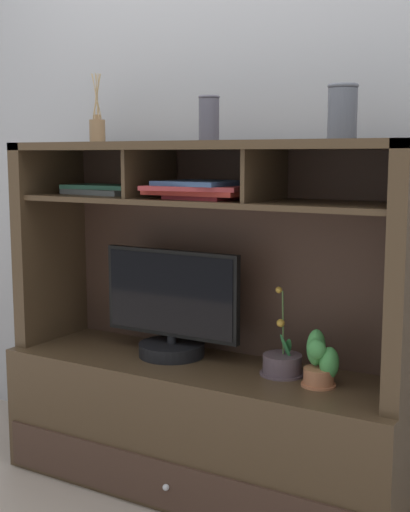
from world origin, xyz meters
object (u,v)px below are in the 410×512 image
(tv_monitor, at_px, (171,312))
(ceramic_vase, at_px, (342,112))
(diffuser_bottle, at_px, (97,130))
(accent_vase, at_px, (209,119))
(potted_fern, at_px, (320,363))
(potted_orchid, at_px, (282,364))
(media_console, at_px, (206,387))
(magazine_stack_centre, at_px, (200,189))
(magazine_stack_left, at_px, (107,189))

(tv_monitor, bearing_deg, ceramic_vase, -0.59)
(diffuser_bottle, bearing_deg, accent_vase, 1.05)
(potted_fern, distance_m, accent_vase, 0.96)
(potted_orchid, height_order, diffuser_bottle, diffuser_bottle)
(potted_orchid, distance_m, potted_fern, 0.17)
(tv_monitor, relative_size, diffuser_bottle, 2.16)
(potted_orchid, xyz_separation_m, diffuser_bottle, (-0.83, -0.00, 0.84))
(tv_monitor, bearing_deg, media_console, -2.64)
(media_console, height_order, ceramic_vase, ceramic_vase)
(ceramic_vase, distance_m, accent_vase, 0.52)
(ceramic_vase, height_order, accent_vase, ceramic_vase)
(accent_vase, bearing_deg, magazine_stack_centre, -88.79)
(potted_fern, relative_size, magazine_stack_centre, 0.49)
(tv_monitor, distance_m, potted_fern, 0.64)
(media_console, height_order, diffuser_bottle, diffuser_bottle)
(magazine_stack_centre, xyz_separation_m, ceramic_vase, (0.51, 0.04, 0.26))
(media_console, relative_size, potted_orchid, 4.95)
(accent_vase, bearing_deg, tv_monitor, -175.25)
(potted_fern, height_order, ceramic_vase, ceramic_vase)
(diffuser_bottle, bearing_deg, ceramic_vase, -0.61)
(tv_monitor, distance_m, potted_orchid, 0.49)
(potted_orchid, bearing_deg, diffuser_bottle, -179.93)
(diffuser_bottle, bearing_deg, tv_monitor, -0.65)
(potted_orchid, distance_m, diffuser_bottle, 1.18)
(media_console, relative_size, diffuser_bottle, 5.80)
(magazine_stack_centre, height_order, accent_vase, accent_vase)
(media_console, relative_size, magazine_stack_left, 4.35)
(diffuser_bottle, bearing_deg, potted_fern, -2.55)
(tv_monitor, distance_m, accent_vase, 0.76)
(magazine_stack_left, height_order, ceramic_vase, ceramic_vase)
(magazine_stack_centre, bearing_deg, diffuser_bottle, 173.90)
(media_console, height_order, magazine_stack_left, media_console)
(potted_fern, bearing_deg, magazine_stack_centre, -178.63)
(potted_fern, bearing_deg, diffuser_bottle, 177.45)
(media_console, distance_m, potted_fern, 0.51)
(media_console, distance_m, tv_monitor, 0.32)
(magazine_stack_left, bearing_deg, accent_vase, -2.84)
(tv_monitor, distance_m, magazine_stack_left, 0.58)
(magazine_stack_centre, distance_m, ceramic_vase, 0.58)
(potted_orchid, relative_size, magazine_stack_left, 0.88)
(potted_orchid, relative_size, diffuser_bottle, 1.17)
(potted_fern, xyz_separation_m, diffuser_bottle, (-0.99, 0.04, 0.80))
(diffuser_bottle, relative_size, accent_vase, 1.65)
(media_console, height_order, potted_orchid, media_console)
(tv_monitor, height_order, ceramic_vase, ceramic_vase)
(magazine_stack_centre, bearing_deg, potted_orchid, 10.29)
(diffuser_bottle, distance_m, ceramic_vase, 1.03)
(tv_monitor, height_order, diffuser_bottle, diffuser_bottle)
(potted_fern, bearing_deg, magazine_stack_left, 175.40)
(media_console, relative_size, tv_monitor, 2.68)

